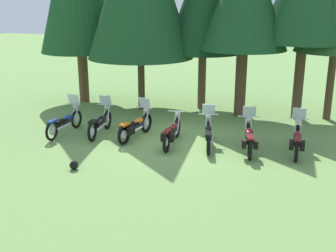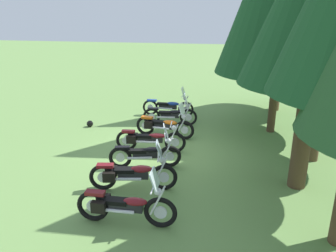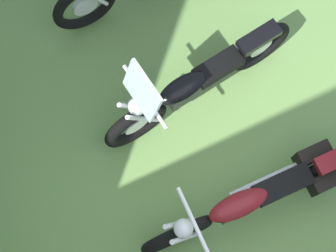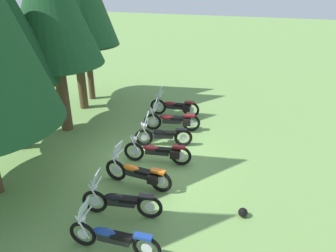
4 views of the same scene
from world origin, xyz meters
name	(u,v)px [view 1 (image 1 of 4)]	position (x,y,z in m)	size (l,w,h in m)	color
ground_plane	(172,143)	(0.00, 0.00, 0.00)	(80.00, 80.00, 0.00)	#6B934C
motorcycle_0	(65,122)	(-4.10, -0.34, 0.46)	(0.61, 2.36, 1.36)	black
motorcycle_1	(100,123)	(-2.81, -0.01, 0.46)	(0.62, 2.27, 1.37)	black
motorcycle_2	(135,126)	(-1.41, 0.00, 0.47)	(0.74, 2.30, 1.38)	black
motorcycle_3	(172,132)	(0.05, -0.21, 0.44)	(0.68, 2.40, 1.02)	black
motorcycle_4	(208,134)	(1.28, 0.02, 0.45)	(0.82, 2.17, 1.36)	black
motorcycle_5	(249,138)	(2.66, 0.00, 0.47)	(0.90, 2.34, 1.38)	black
motorcycle_6	(297,140)	(4.16, 0.28, 0.47)	(0.66, 2.31, 1.38)	black
dropped_helmet	(74,165)	(-1.97, -3.26, 0.13)	(0.27, 0.27, 0.27)	black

